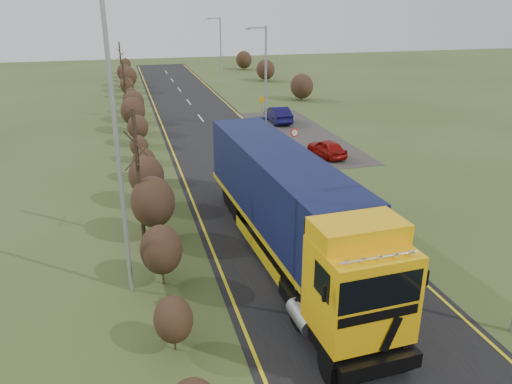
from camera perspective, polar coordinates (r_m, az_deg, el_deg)
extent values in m
plane|color=#394B20|center=(20.99, 6.18, -8.14)|extent=(160.00, 160.00, 0.00)
cube|color=black|center=(29.66, -0.73, 1.01)|extent=(8.00, 120.00, 0.02)
cube|color=#302E2B|center=(40.64, 4.66, 6.54)|extent=(6.00, 18.00, 0.02)
cube|color=yellow|center=(29.01, -7.82, 0.38)|extent=(0.12, 116.00, 0.01)
cube|color=yellow|center=(30.73, 5.97, 1.66)|extent=(0.12, 116.00, 0.01)
cube|color=silver|center=(17.89, 10.91, -14.03)|extent=(0.12, 3.00, 0.01)
cube|color=silver|center=(24.32, 2.81, -3.65)|extent=(0.12, 3.00, 0.01)
cube|color=silver|center=(31.48, -1.64, 2.26)|extent=(0.12, 3.00, 0.01)
cube|color=silver|center=(38.97, -4.43, 5.93)|extent=(0.12, 3.00, 0.01)
cube|color=silver|center=(46.63, -6.33, 8.40)|extent=(0.12, 3.00, 0.01)
cube|color=silver|center=(54.39, -7.71, 10.17)|extent=(0.12, 3.00, 0.01)
cube|color=silver|center=(62.20, -8.75, 11.49)|extent=(0.12, 3.00, 0.01)
cube|color=silver|center=(70.06, -9.56, 12.51)|extent=(0.12, 3.00, 0.01)
cube|color=silver|center=(77.95, -10.22, 13.33)|extent=(0.12, 3.00, 0.01)
ellipsoid|color=#332116|center=(15.87, -9.43, -14.13)|extent=(1.21, 1.57, 1.39)
ellipsoid|color=#332116|center=(19.11, -10.78, -6.46)|extent=(1.58, 2.06, 1.82)
ellipsoid|color=#332116|center=(22.61, -11.70, -1.08)|extent=(1.96, 2.55, 2.25)
ellipsoid|color=#332116|center=(26.40, -12.42, 1.84)|extent=(1.83, 2.38, 2.10)
ellipsoid|color=#332116|center=(30.34, -12.68, 3.49)|extent=(1.37, 1.78, 1.57)
ellipsoid|color=#332116|center=(34.21, -13.23, 5.17)|extent=(1.20, 1.56, 1.38)
ellipsoid|color=#332116|center=(38.01, -13.36, 7.25)|extent=(1.55, 2.02, 1.78)
ellipsoid|color=#332116|center=(41.83, -13.89, 8.97)|extent=(1.95, 2.53, 2.24)
ellipsoid|color=#332116|center=(45.78, -13.82, 9.88)|extent=(1.85, 2.41, 2.13)
ellipsoid|color=#332116|center=(49.78, -14.22, 10.21)|extent=(1.40, 1.81, 1.61)
ellipsoid|color=#332116|center=(53.76, -14.08, 10.79)|extent=(1.19, 1.55, 1.37)
ellipsoid|color=#332116|center=(57.65, -14.52, 11.73)|extent=(1.52, 1.97, 1.75)
ellipsoid|color=#332116|center=(61.56, -14.38, 12.67)|extent=(1.93, 2.51, 2.22)
ellipsoid|color=#332116|center=(65.52, -14.77, 13.07)|extent=(1.88, 2.44, 2.16)
ellipsoid|color=#332116|center=(69.55, -14.52, 13.17)|extent=(1.43, 1.85, 1.64)
ellipsoid|color=#332116|center=(73.54, -14.89, 13.37)|extent=(1.19, 1.55, 1.37)
ellipsoid|color=#332116|center=(77.48, -14.68, 13.96)|extent=(1.49, 1.93, 1.71)
cylinder|color=#302418|center=(22.18, -13.25, 1.63)|extent=(0.18, 0.18, 6.05)
cylinder|color=#302418|center=(47.60, -14.74, 11.18)|extent=(0.18, 0.18, 5.06)
cylinder|color=#302418|center=(69.40, -15.19, 14.13)|extent=(0.18, 0.18, 5.15)
cube|color=black|center=(16.55, 9.83, -14.19)|extent=(2.75, 4.95, 0.47)
cube|color=#FAB40A|center=(14.90, 11.78, -10.71)|extent=(2.74, 2.44, 2.74)
cube|color=black|center=(15.21, 13.15, -18.86)|extent=(2.63, 0.25, 0.58)
cube|color=black|center=(14.35, 12.01, -16.19)|extent=(0.64, 0.05, 1.13)
cube|color=black|center=(14.72, 15.20, -15.44)|extent=(0.64, 0.05, 1.13)
cube|color=black|center=(13.76, 14.08, -11.00)|extent=(2.47, 0.18, 1.00)
cube|color=black|center=(14.13, 13.87, -13.59)|extent=(2.42, 0.15, 0.29)
cube|color=#FAB40A|center=(14.40, 11.62, -4.34)|extent=(2.70, 1.60, 0.59)
cylinder|color=silver|center=(13.49, 13.93, -7.26)|extent=(2.31, 0.17, 0.06)
cube|color=black|center=(13.31, 7.79, -11.41)|extent=(0.09, 0.12, 0.47)
cube|color=black|center=(14.63, 18.88, -9.24)|extent=(0.09, 0.12, 0.47)
cylinder|color=gray|center=(16.43, 5.26, -14.00)|extent=(0.65, 1.39, 0.59)
cylinder|color=gray|center=(17.31, 12.99, -12.50)|extent=(0.65, 1.39, 0.59)
cube|color=yellow|center=(21.81, 2.50, -3.03)|extent=(3.26, 13.37, 0.25)
cube|color=black|center=(21.22, 2.57, 0.85)|extent=(3.22, 12.94, 2.89)
cube|color=#0E1D3B|center=(27.12, -1.55, 5.41)|extent=(2.61, 0.18, 2.89)
cube|color=#0E1D3B|center=(15.74, 9.71, -7.04)|extent=(2.61, 0.18, 2.89)
cube|color=black|center=(25.58, -0.21, -0.74)|extent=(2.60, 3.90, 0.37)
cube|color=yellow|center=(20.89, -0.03, -6.35)|extent=(0.33, 5.78, 0.47)
cube|color=yellow|center=(21.63, 6.58, -5.48)|extent=(0.33, 5.78, 0.47)
cylinder|color=black|center=(15.08, 8.53, -19.06)|extent=(0.39, 1.11, 1.09)
cylinder|color=black|center=(15.95, 16.18, -17.20)|extent=(0.39, 1.11, 1.09)
cylinder|color=black|center=(17.00, 4.95, -13.63)|extent=(0.39, 1.11, 1.09)
cylinder|color=black|center=(17.78, 11.82, -12.34)|extent=(0.39, 1.11, 1.09)
cylinder|color=black|center=(24.54, -2.13, -2.08)|extent=(0.39, 1.11, 1.09)
cylinder|color=black|center=(25.09, 2.79, -1.56)|extent=(0.39, 1.11, 1.09)
cylinder|color=black|center=(25.49, -2.67, -1.18)|extent=(0.39, 1.11, 1.09)
cylinder|color=black|center=(26.01, 2.08, -0.70)|extent=(0.39, 1.11, 1.09)
cylinder|color=black|center=(26.44, -3.17, -0.34)|extent=(0.39, 1.11, 1.09)
cylinder|color=black|center=(26.95, 1.42, 0.11)|extent=(0.39, 1.11, 1.09)
imported|color=#8C0A07|center=(34.97, 8.10, 4.97)|extent=(1.95, 3.70, 1.20)
imported|color=#0C0A38|center=(44.66, 2.53, 8.84)|extent=(1.58, 4.35, 1.42)
cylinder|color=#999C9E|center=(41.56, 1.12, 12.76)|extent=(0.18, 0.18, 8.31)
cylinder|color=#999C9E|center=(40.97, 0.12, 18.28)|extent=(1.48, 0.12, 0.12)
cube|color=#999C9E|center=(40.78, -0.93, 18.14)|extent=(0.42, 0.17, 0.13)
cylinder|color=#999C9E|center=(65.46, -4.04, 15.75)|extent=(0.18, 0.18, 8.21)
cylinder|color=#999C9E|center=(65.07, -4.81, 19.20)|extent=(1.46, 0.12, 0.12)
cube|color=#999C9E|center=(64.94, -5.47, 19.09)|extent=(0.41, 0.16, 0.13)
cylinder|color=#999C9E|center=(17.52, -15.55, 4.55)|extent=(0.16, 0.16, 10.89)
cylinder|color=#999C9E|center=(34.29, 4.37, 5.33)|extent=(0.08, 0.08, 1.81)
cylinder|color=red|center=(34.03, 4.43, 6.78)|extent=(0.58, 0.04, 0.58)
cylinder|color=white|center=(34.01, 4.44, 6.77)|extent=(0.43, 0.02, 0.43)
cylinder|color=#999C9E|center=(47.52, 0.66, 9.59)|extent=(0.08, 0.08, 1.38)
cube|color=orange|center=(47.32, 0.68, 10.51)|extent=(0.70, 0.04, 0.70)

